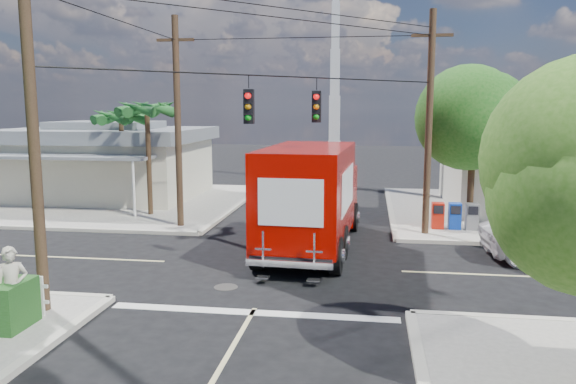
# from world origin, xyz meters

# --- Properties ---
(ground) EXTENTS (120.00, 120.00, 0.00)m
(ground) POSITION_xyz_m (0.00, 0.00, 0.00)
(ground) COLOR black
(ground) RESTS_ON ground
(sidewalk_ne) EXTENTS (14.12, 14.12, 0.14)m
(sidewalk_ne) POSITION_xyz_m (10.88, 10.88, 0.07)
(sidewalk_ne) COLOR gray
(sidewalk_ne) RESTS_ON ground
(sidewalk_nw) EXTENTS (14.12, 14.12, 0.14)m
(sidewalk_nw) POSITION_xyz_m (-10.88, 10.88, 0.07)
(sidewalk_nw) COLOR gray
(sidewalk_nw) RESTS_ON ground
(road_markings) EXTENTS (32.00, 32.00, 0.01)m
(road_markings) POSITION_xyz_m (0.00, -1.47, 0.01)
(road_markings) COLOR beige
(road_markings) RESTS_ON ground
(building_ne) EXTENTS (11.80, 10.20, 4.50)m
(building_ne) POSITION_xyz_m (12.50, 11.97, 2.32)
(building_ne) COLOR beige
(building_ne) RESTS_ON sidewalk_ne
(building_nw) EXTENTS (10.80, 10.20, 4.30)m
(building_nw) POSITION_xyz_m (-12.00, 12.46, 2.22)
(building_nw) COLOR beige
(building_nw) RESTS_ON sidewalk_nw
(radio_tower) EXTENTS (0.80, 0.80, 17.00)m
(radio_tower) POSITION_xyz_m (0.50, 20.00, 5.64)
(radio_tower) COLOR silver
(radio_tower) RESTS_ON ground
(tree_ne_front) EXTENTS (4.21, 4.14, 6.66)m
(tree_ne_front) POSITION_xyz_m (7.21, 6.76, 4.77)
(tree_ne_front) COLOR #422D1C
(tree_ne_front) RESTS_ON sidewalk_ne
(tree_ne_back) EXTENTS (3.77, 3.66, 5.82)m
(tree_ne_back) POSITION_xyz_m (9.81, 8.96, 4.19)
(tree_ne_back) COLOR #422D1C
(tree_ne_back) RESTS_ON sidewalk_ne
(palm_nw_front) EXTENTS (3.01, 3.08, 5.59)m
(palm_nw_front) POSITION_xyz_m (-7.50, 7.50, 5.04)
(palm_nw_front) COLOR #422D1C
(palm_nw_front) RESTS_ON sidewalk_nw
(palm_nw_back) EXTENTS (3.01, 3.08, 5.19)m
(palm_nw_back) POSITION_xyz_m (-9.50, 9.00, 4.67)
(palm_nw_back) COLOR #422D1C
(palm_nw_back) RESTS_ON sidewalk_nw
(utility_poles) EXTENTS (12.00, 10.68, 9.00)m
(utility_poles) POSITION_xyz_m (-1.58, 1.60, 4.67)
(utility_poles) COLOR #473321
(utility_poles) RESTS_ON ground
(vending_boxes) EXTENTS (1.90, 0.50, 1.10)m
(vending_boxes) POSITION_xyz_m (6.50, 6.20, 0.69)
(vending_boxes) COLOR #B81A0C
(vending_boxes) RESTS_ON sidewalk_ne
(delivery_truck) EXTENTS (3.29, 9.07, 3.86)m
(delivery_truck) POSITION_xyz_m (0.81, 2.46, 1.96)
(delivery_truck) COLOR black
(delivery_truck) RESTS_ON ground
(parked_car) EXTENTS (5.82, 3.00, 1.57)m
(parked_car) POSITION_xyz_m (9.69, 2.19, 0.79)
(parked_car) COLOR silver
(parked_car) RESTS_ON ground
(pedestrian) EXTENTS (0.84, 0.76, 1.93)m
(pedestrian) POSITION_xyz_m (-5.22, -6.40, 1.10)
(pedestrian) COLOR #BDB4A0
(pedestrian) RESTS_ON sidewalk_sw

